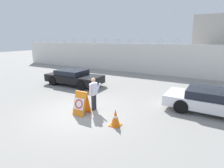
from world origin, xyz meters
name	(u,v)px	position (x,y,z in m)	size (l,w,h in m)	color
ground_plane	(80,113)	(0.00, 0.00, 0.00)	(90.00, 90.00, 0.00)	gray
perimeter_wall	(151,59)	(0.00, 11.15, 1.51)	(36.00, 0.30, 3.46)	silver
barricade_sign	(81,103)	(0.14, -0.05, 0.55)	(0.67, 0.67, 1.11)	orange
security_guard	(94,93)	(0.36, 0.68, 0.90)	(0.37, 0.61, 1.63)	#232838
traffic_cone_near	(115,118)	(2.09, -0.27, 0.34)	(0.43, 0.43, 0.70)	orange
parked_car_front_coupe	(74,77)	(-3.84, 3.97, 0.61)	(4.45, 2.03, 1.16)	black
parked_car_far_side	(217,101)	(5.68, 3.20, 0.58)	(4.83, 2.18, 1.12)	black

